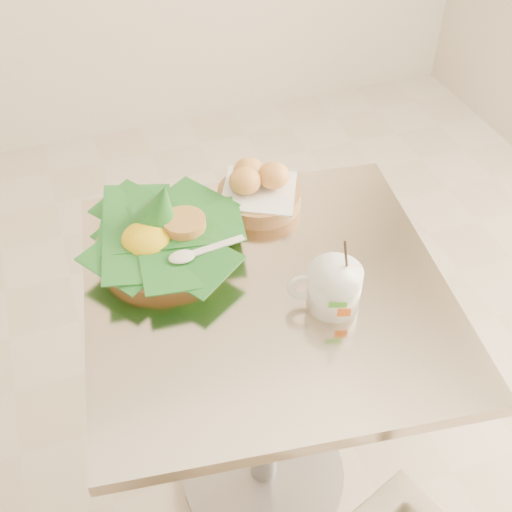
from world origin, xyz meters
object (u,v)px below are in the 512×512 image
object	(u,v)px
bread_basket	(258,189)
coffee_mug	(333,287)
cafe_table	(265,356)
rice_basket	(162,232)

from	to	relation	value
bread_basket	coffee_mug	world-z (taller)	coffee_mug
cafe_table	bread_basket	size ratio (longest dim) A/B	3.73
rice_basket	bread_basket	size ratio (longest dim) A/B	1.57
bread_basket	rice_basket	bearing A→B (deg)	-161.85
rice_basket	coffee_mug	bearing A→B (deg)	-44.21
rice_basket	bread_basket	bearing A→B (deg)	18.15
coffee_mug	rice_basket	bearing A→B (deg)	135.79
cafe_table	coffee_mug	world-z (taller)	coffee_mug
bread_basket	coffee_mug	xyz separation A→B (m)	(0.03, -0.33, 0.01)
cafe_table	bread_basket	xyz separation A→B (m)	(0.07, 0.25, 0.26)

